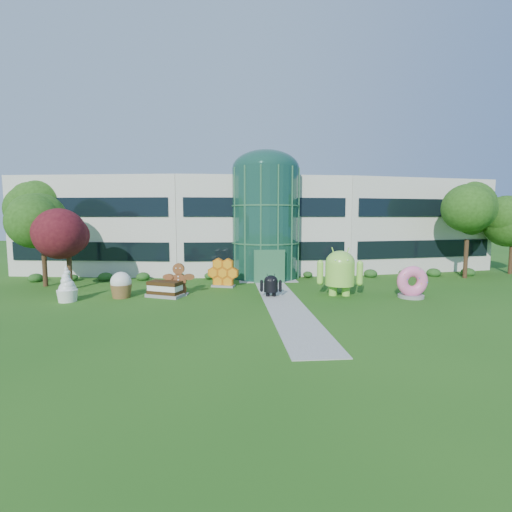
{
  "coord_description": "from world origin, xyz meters",
  "views": [
    {
      "loc": [
        -3.73,
        -21.5,
        5.5
      ],
      "look_at": [
        -1.38,
        6.0,
        2.6
      ],
      "focal_mm": 26.0,
      "sensor_mm": 36.0,
      "label": 1
    }
  ],
  "objects_px": {
    "android_green": "(340,269)",
    "gingerbread": "(179,279)",
    "android_black": "(271,284)",
    "donut": "(411,282)"
  },
  "relations": [
    {
      "from": "android_green",
      "to": "gingerbread",
      "type": "xyz_separation_m",
      "value": [
        -11.29,
        1.19,
        -0.72
      ]
    },
    {
      "from": "android_green",
      "to": "gingerbread",
      "type": "height_order",
      "value": "android_green"
    },
    {
      "from": "android_green",
      "to": "android_black",
      "type": "xyz_separation_m",
      "value": [
        -4.87,
        -0.02,
        -0.98
      ]
    },
    {
      "from": "donut",
      "to": "android_green",
      "type": "bearing_deg",
      "value": 171.0
    },
    {
      "from": "android_green",
      "to": "gingerbread",
      "type": "distance_m",
      "value": 11.37
    },
    {
      "from": "android_black",
      "to": "donut",
      "type": "relative_size",
      "value": 0.8
    },
    {
      "from": "android_green",
      "to": "donut",
      "type": "bearing_deg",
      "value": -1.14
    },
    {
      "from": "donut",
      "to": "android_black",
      "type": "bearing_deg",
      "value": 177.65
    },
    {
      "from": "android_green",
      "to": "donut",
      "type": "xyz_separation_m",
      "value": [
        4.69,
        -1.09,
        -0.76
      ]
    },
    {
      "from": "android_green",
      "to": "donut",
      "type": "height_order",
      "value": "android_green"
    }
  ]
}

